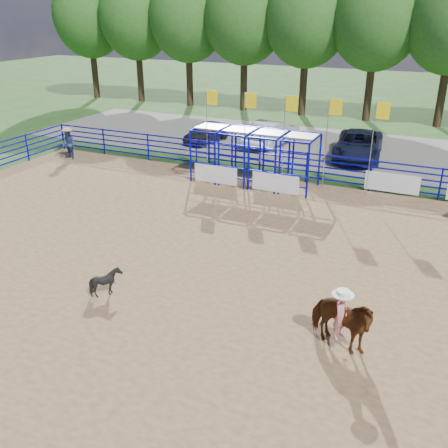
{
  "coord_description": "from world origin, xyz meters",
  "views": [
    {
      "loc": [
        6.06,
        -12.64,
        7.84
      ],
      "look_at": [
        -0.24,
        1.0,
        1.3
      ],
      "focal_mm": 40.0,
      "sensor_mm": 36.0,
      "label": 1
    }
  ],
  "objects_px": {
    "spectator_cowboy": "(69,144)",
    "car_b": "(271,133)",
    "calf": "(106,282)",
    "car_c": "(358,145)",
    "car_a": "(207,132)",
    "horse_and_rider": "(340,319)"
  },
  "relations": [
    {
      "from": "spectator_cowboy",
      "to": "car_b",
      "type": "relative_size",
      "value": 0.37
    },
    {
      "from": "calf",
      "to": "car_c",
      "type": "distance_m",
      "value": 18.31
    },
    {
      "from": "spectator_cowboy",
      "to": "car_b",
      "type": "xyz_separation_m",
      "value": [
        9.2,
        7.63,
        -0.11
      ]
    },
    {
      "from": "car_a",
      "to": "car_b",
      "type": "height_order",
      "value": "car_b"
    },
    {
      "from": "car_c",
      "to": "horse_and_rider",
      "type": "bearing_deg",
      "value": -86.66
    },
    {
      "from": "car_a",
      "to": "calf",
      "type": "bearing_deg",
      "value": -65.84
    },
    {
      "from": "horse_and_rider",
      "to": "car_b",
      "type": "distance_m",
      "value": 19.99
    },
    {
      "from": "car_a",
      "to": "car_b",
      "type": "distance_m",
      "value": 4.08
    },
    {
      "from": "spectator_cowboy",
      "to": "car_a",
      "type": "height_order",
      "value": "spectator_cowboy"
    },
    {
      "from": "car_a",
      "to": "car_c",
      "type": "relative_size",
      "value": 0.7
    },
    {
      "from": "car_b",
      "to": "car_a",
      "type": "bearing_deg",
      "value": 22.47
    },
    {
      "from": "spectator_cowboy",
      "to": "car_a",
      "type": "xyz_separation_m",
      "value": [
        5.22,
        6.74,
        -0.24
      ]
    },
    {
      "from": "calf",
      "to": "car_a",
      "type": "bearing_deg",
      "value": 12.46
    },
    {
      "from": "spectator_cowboy",
      "to": "car_c",
      "type": "distance_m",
      "value": 16.18
    },
    {
      "from": "horse_and_rider",
      "to": "calf",
      "type": "bearing_deg",
      "value": -176.87
    },
    {
      "from": "spectator_cowboy",
      "to": "car_a",
      "type": "distance_m",
      "value": 8.53
    },
    {
      "from": "car_a",
      "to": "car_c",
      "type": "xyz_separation_m",
      "value": [
        9.37,
        0.24,
        0.11
      ]
    },
    {
      "from": "spectator_cowboy",
      "to": "car_a",
      "type": "bearing_deg",
      "value": 52.23
    },
    {
      "from": "car_b",
      "to": "calf",
      "type": "bearing_deg",
      "value": 104.53
    },
    {
      "from": "horse_and_rider",
      "to": "calf",
      "type": "xyz_separation_m",
      "value": [
        -6.77,
        -0.37,
        -0.4
      ]
    },
    {
      "from": "horse_and_rider",
      "to": "car_a",
      "type": "height_order",
      "value": "horse_and_rider"
    },
    {
      "from": "spectator_cowboy",
      "to": "car_b",
      "type": "height_order",
      "value": "spectator_cowboy"
    }
  ]
}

